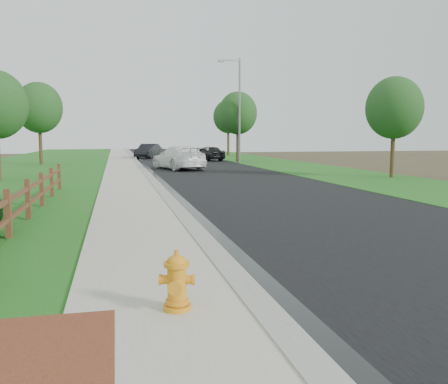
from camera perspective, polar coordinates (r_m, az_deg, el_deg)
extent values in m
plane|color=#3E3622|center=(6.08, 0.77, -14.56)|extent=(120.00, 120.00, 0.00)
cube|color=black|center=(41.00, -4.59, 3.60)|extent=(8.00, 90.00, 0.02)
cube|color=gray|center=(40.60, -10.48, 3.55)|extent=(0.40, 90.00, 0.12)
cube|color=black|center=(40.62, -9.98, 3.51)|extent=(0.50, 90.00, 0.00)
cube|color=#A8A693|center=(40.56, -12.32, 3.50)|extent=(2.20, 90.00, 0.10)
cube|color=#265418|center=(40.59, -15.00, 3.40)|extent=(1.60, 90.00, 0.06)
cube|color=#265418|center=(41.11, -22.27, 3.15)|extent=(9.00, 90.00, 0.04)
cube|color=#265418|center=(42.55, 4.66, 3.73)|extent=(6.00, 90.00, 0.04)
cube|color=brown|center=(5.06, -22.61, -18.95)|extent=(1.60, 2.40, 0.11)
cube|color=#532C1B|center=(11.06, -24.56, -2.51)|extent=(0.12, 0.12, 1.10)
cube|color=#532C1B|center=(13.40, -22.52, -0.91)|extent=(0.12, 0.12, 1.10)
cube|color=#532C1B|center=(15.75, -21.09, 0.22)|extent=(0.12, 0.12, 1.10)
cube|color=#532C1B|center=(18.12, -20.03, 1.05)|extent=(0.12, 0.12, 1.10)
cube|color=#532C1B|center=(20.50, -19.22, 1.69)|extent=(0.12, 0.12, 1.10)
cube|color=#532C1B|center=(12.24, -23.42, -2.10)|extent=(0.08, 2.35, 0.10)
cube|color=#532C1B|center=(12.19, -23.51, -0.24)|extent=(0.08, 2.35, 0.10)
cube|color=#532C1B|center=(14.59, -21.73, -0.69)|extent=(0.08, 2.35, 0.10)
cube|color=#532C1B|center=(14.54, -21.80, 0.87)|extent=(0.08, 2.35, 0.10)
cube|color=#532C1B|center=(16.95, -20.51, 0.33)|extent=(0.08, 2.35, 0.10)
cube|color=#532C1B|center=(16.91, -20.57, 1.68)|extent=(0.08, 2.35, 0.10)
cube|color=#532C1B|center=(19.32, -19.59, 1.10)|extent=(0.08, 2.35, 0.10)
cube|color=#532C1B|center=(19.28, -19.64, 2.28)|extent=(0.08, 2.35, 0.10)
cylinder|color=orange|center=(5.99, -5.65, -13.60)|extent=(0.34, 0.34, 0.06)
cylinder|color=orange|center=(5.90, -5.68, -11.10)|extent=(0.23, 0.23, 0.53)
cylinder|color=orange|center=(5.96, -5.66, -12.96)|extent=(0.28, 0.28, 0.05)
cylinder|color=orange|center=(5.82, -5.71, -8.64)|extent=(0.31, 0.31, 0.05)
ellipsoid|color=orange|center=(5.82, -5.71, -8.44)|extent=(0.25, 0.25, 0.19)
cylinder|color=orange|center=(5.79, -5.73, -7.28)|extent=(0.06, 0.06, 0.07)
cylinder|color=orange|center=(5.75, -5.87, -11.28)|extent=(0.18, 0.16, 0.15)
cylinder|color=orange|center=(5.90, -7.38, -10.40)|extent=(0.16, 0.15, 0.12)
cylinder|color=orange|center=(5.86, -3.99, -10.48)|extent=(0.16, 0.15, 0.12)
imported|color=white|center=(31.89, -5.47, 4.14)|extent=(3.52, 5.74, 1.55)
imported|color=black|center=(43.35, -1.93, 4.70)|extent=(2.83, 4.28, 1.36)
imported|color=black|center=(49.44, -9.09, 4.92)|extent=(3.16, 4.63, 1.45)
cylinder|color=gray|center=(39.39, 1.88, 9.66)|extent=(0.17, 0.17, 8.49)
cube|color=gray|center=(39.53, 0.85, 15.57)|extent=(1.70, 0.34, 0.11)
cube|color=gray|center=(39.22, -0.35, 15.51)|extent=(0.54, 0.28, 0.17)
cylinder|color=#3A2517|center=(26.71, 19.63, 5.05)|extent=(0.22, 0.22, 3.24)
ellipsoid|color=#17401B|center=(26.74, 19.81, 9.51)|extent=(2.96, 2.96, 3.26)
cylinder|color=#3A2517|center=(39.81, -21.22, 5.85)|extent=(0.27, 0.27, 3.87)
ellipsoid|color=#17401B|center=(39.87, -21.37, 9.43)|extent=(3.57, 3.57, 3.93)
cylinder|color=#3A2517|center=(41.10, 1.65, 6.18)|extent=(0.25, 0.25, 3.68)
ellipsoid|color=#17401B|center=(41.15, 1.66, 9.47)|extent=(3.33, 3.33, 3.66)
cylinder|color=#3A2517|center=(54.49, 0.52, 6.42)|extent=(0.27, 0.27, 3.90)
ellipsoid|color=#17401B|center=(54.54, 0.52, 9.06)|extent=(3.44, 3.44, 3.79)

